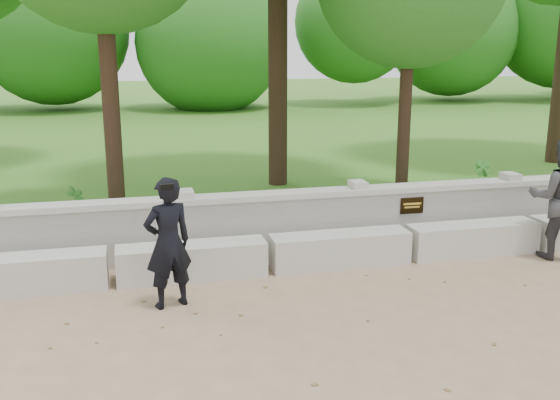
{
  "coord_description": "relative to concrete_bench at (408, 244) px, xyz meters",
  "views": [
    {
      "loc": [
        -3.69,
        -5.72,
        2.9
      ],
      "look_at": [
        -2.01,
        1.2,
        1.14
      ],
      "focal_mm": 40.0,
      "sensor_mm": 36.0,
      "label": 1
    }
  ],
  "objects": [
    {
      "name": "ground",
      "position": [
        -0.0,
        -1.9,
        -0.22
      ],
      "size": [
        80.0,
        80.0,
        0.0
      ],
      "primitive_type": "plane",
      "color": "#9D8360",
      "rests_on": "ground"
    },
    {
      "name": "shrub_b",
      "position": [
        2.43,
        2.09,
        0.37
      ],
      "size": [
        0.49,
        0.48,
        0.69
      ],
      "primitive_type": "imported",
      "rotation": [
        0.0,
        0.0,
        2.42
      ],
      "color": "#347829",
      "rests_on": "lawn"
    },
    {
      "name": "parapet_wall",
      "position": [
        0.0,
        0.7,
        0.24
      ],
      "size": [
        12.5,
        0.35,
        0.9
      ],
      "color": "#BAB7AF",
      "rests_on": "ground"
    },
    {
      "name": "visitor_left",
      "position": [
        2.06,
        -0.4,
        0.63
      ],
      "size": [
        1.04,
        0.98,
        1.71
      ],
      "color": "#38373B",
      "rests_on": "ground"
    },
    {
      "name": "man_main",
      "position": [
        -3.34,
        -0.85,
        0.53
      ],
      "size": [
        0.64,
        0.59,
        1.51
      ],
      "color": "black",
      "rests_on": "ground"
    },
    {
      "name": "shrub_a",
      "position": [
        -4.52,
        1.83,
        0.35
      ],
      "size": [
        0.38,
        0.41,
        0.65
      ],
      "primitive_type": "imported",
      "rotation": [
        0.0,
        0.0,
        0.97
      ],
      "color": "#347829",
      "rests_on": "lawn"
    },
    {
      "name": "lawn",
      "position": [
        -0.0,
        12.1,
        -0.1
      ],
      "size": [
        40.0,
        22.0,
        0.25
      ],
      "primitive_type": "cube",
      "color": "#31721C",
      "rests_on": "ground"
    },
    {
      "name": "concrete_bench",
      "position": [
        0.0,
        0.0,
        0.0
      ],
      "size": [
        11.9,
        0.45,
        0.45
      ],
      "color": "beige",
      "rests_on": "ground"
    }
  ]
}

